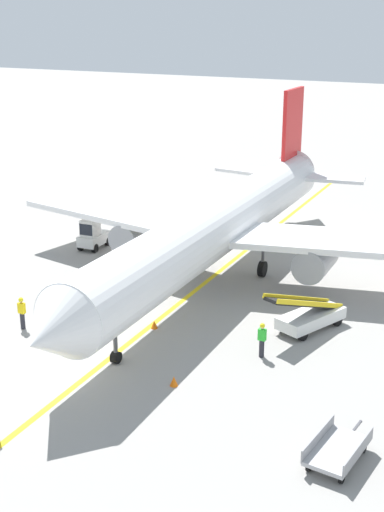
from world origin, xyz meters
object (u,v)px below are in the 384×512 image
airliner (220,224)px  safety_cone_nose_left (174,381)px  ground_crew_marshaller (262,339)px  ground_crew_wing_walker (22,312)px  baggage_tug_near_wing (93,235)px  safety_cone_nose_right (154,324)px  baggage_cart_loaded (338,450)px  belt_loader_forward_hold (310,315)px

airliner → safety_cone_nose_left: size_ratio=80.29×
ground_crew_marshaller → ground_crew_wing_walker: 12.20m
ground_crew_marshaller → ground_crew_wing_walker: size_ratio=1.00×
baggage_tug_near_wing → safety_cone_nose_right: baggage_tug_near_wing is taller
ground_crew_marshaller → baggage_tug_near_wing: bearing=150.6°
airliner → baggage_cart_loaded: size_ratio=9.27×
belt_loader_forward_hold → safety_cone_nose_left: 8.81m
baggage_tug_near_wing → ground_crew_marshaller: bearing=-29.4°
belt_loader_forward_hold → ground_crew_marshaller: bearing=-103.1°
belt_loader_forward_hold → baggage_cart_loaded: bearing=-65.3°
ground_crew_wing_walker → belt_loader_forward_hold: bearing=28.3°
baggage_tug_near_wing → ground_crew_marshaller: size_ratio=1.48×
belt_loader_forward_hold → ground_crew_wing_walker: (-12.76, -6.86, 0.13)m
safety_cone_nose_right → baggage_tug_near_wing: bearing=139.2°
safety_cone_nose_right → belt_loader_forward_hold: bearing=27.7°
airliner → ground_crew_wing_walker: bearing=-116.3°
baggage_tug_near_wing → safety_cone_nose_right: bearing=-40.8°
baggage_cart_loaded → ground_crew_marshaller: bearing=132.1°
safety_cone_nose_left → ground_crew_wing_walker: bearing=172.0°
airliner → safety_cone_nose_right: 8.62m
baggage_tug_near_wing → airliner: bearing=-5.7°
airliner → safety_cone_nose_right: (0.28, -8.00, -3.20)m
ground_crew_marshaller → safety_cone_nose_left: (-2.22, -4.29, -0.69)m
baggage_tug_near_wing → belt_loader_forward_hold: 18.21m
airliner → belt_loader_forward_hold: 8.84m
belt_loader_forward_hold → ground_crew_wing_walker: 14.49m
airliner → belt_loader_forward_hold: (7.22, -4.36, -2.64)m
baggage_tug_near_wing → safety_cone_nose_left: baggage_tug_near_wing is taller
airliner → safety_cone_nose_right: airliner is taller
belt_loader_forward_hold → safety_cone_nose_left: size_ratio=11.64×
airliner → ground_crew_wing_walker: 12.76m
ground_crew_marshaller → belt_loader_forward_hold: bearing=76.9°
safety_cone_nose_left → ground_crew_marshaller: bearing=62.7°
airliner → baggage_tug_near_wing: bearing=174.3°
safety_cone_nose_left → safety_cone_nose_right: bearing=129.7°
belt_loader_forward_hold → ground_crew_marshaller: 4.03m
ground_crew_marshaller → baggage_cart_loaded: bearing=-47.9°
baggage_cart_loaded → ground_crew_wing_walker: ground_crew_wing_walker is taller
baggage_tug_near_wing → belt_loader_forward_hold: belt_loader_forward_hold is taller
airliner → ground_crew_marshaller: (6.30, -8.28, -2.51)m
baggage_tug_near_wing → safety_cone_nose_right: 13.83m
baggage_cart_loaded → belt_loader_forward_hold: bearing=114.7°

